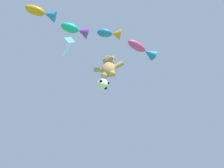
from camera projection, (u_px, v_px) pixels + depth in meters
The scene contains 7 objects.
teddy_bear_kite at pixel (109, 67), 12.75m from camera, with size 2.28×1.00×2.31m.
soccer_ball_kite at pixel (103, 84), 11.37m from camera, with size 0.82×0.81×0.75m.
fish_kite_magenta at pixel (143, 50), 13.24m from camera, with size 2.13×2.28×0.79m.
fish_kite_cobalt at pixel (110, 34), 12.63m from camera, with size 1.80×1.29×0.76m.
fish_kite_teal at pixel (77, 30), 11.72m from camera, with size 1.88×1.65×0.79m.
fish_kite_tangerine at pixel (43, 13), 11.04m from camera, with size 1.87×1.61×0.73m.
diamond_kite at pixel (69, 42), 14.66m from camera, with size 0.77×0.70×2.81m.
Camera 1 is at (3.51, -2.58, 1.28)m, focal length 28.00 mm.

